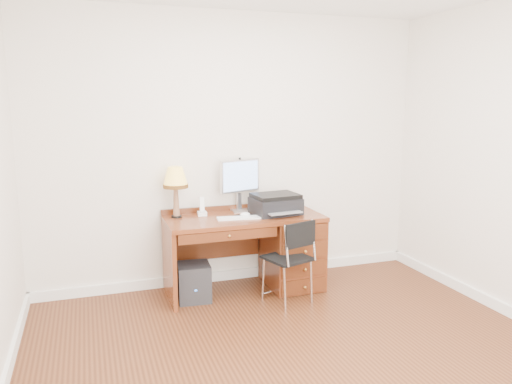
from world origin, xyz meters
name	(u,v)px	position (x,y,z in m)	size (l,w,h in m)	color
ground	(302,358)	(0.00, 0.00, 0.00)	(4.00, 4.00, 0.00)	#401E0E
room_shell	(272,317)	(0.00, 0.63, 0.05)	(4.00, 4.00, 4.00)	silver
desk	(275,247)	(0.32, 1.40, 0.41)	(1.50, 0.67, 0.75)	maroon
monitor	(241,179)	(0.04, 1.64, 1.08)	(0.44, 0.21, 0.52)	silver
keyboard	(239,218)	(-0.08, 1.32, 0.76)	(0.41, 0.12, 0.02)	white
mouse_pad	(245,216)	(0.00, 1.37, 0.76)	(0.22, 0.22, 0.04)	black
printer	(276,204)	(0.32, 1.40, 0.85)	(0.48, 0.39, 0.20)	black
leg_lamp	(175,181)	(-0.62, 1.56, 1.10)	(0.24, 0.24, 0.48)	black
phone	(202,210)	(-0.37, 1.56, 0.80)	(0.09, 0.09, 0.18)	white
pen_cup	(278,204)	(0.43, 1.62, 0.80)	(0.08, 0.08, 0.10)	black
chair	(290,253)	(0.30, 0.96, 0.48)	(0.46, 0.47, 0.79)	black
equipment_box	(194,282)	(-0.52, 1.32, 0.17)	(0.30, 0.30, 0.35)	black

